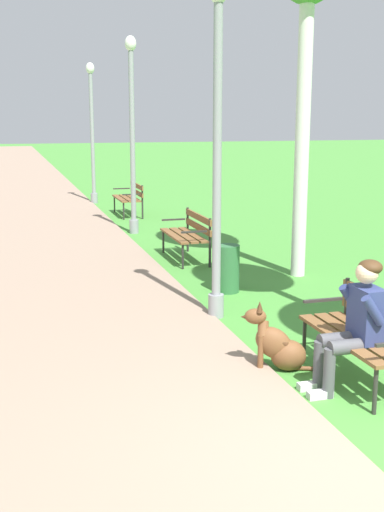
{
  "coord_description": "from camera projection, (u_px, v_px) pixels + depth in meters",
  "views": [
    {
      "loc": [
        -2.76,
        -3.72,
        2.53
      ],
      "look_at": [
        -0.65,
        3.52,
        0.9
      ],
      "focal_mm": 45.38,
      "sensor_mm": 36.0,
      "label": 1
    }
  ],
  "objects": [
    {
      "name": "litter_bin",
      "position": [
        227.0,
        269.0,
        9.46
      ],
      "size": [
        0.36,
        0.36,
        0.7
      ],
      "primitive_type": "cylinder",
      "color": "#2D6638",
      "rests_on": "ground"
    },
    {
      "name": "lamp_post_far",
      "position": [
        92.0,
        132.0,
        18.82
      ],
      "size": [
        0.24,
        0.24,
        4.04
      ],
      "color": "gray",
      "rests_on": "ground"
    },
    {
      "name": "lamp_post_mid",
      "position": [
        132.0,
        134.0,
        13.85
      ],
      "size": [
        0.24,
        0.24,
        4.18
      ],
      "color": "gray",
      "rests_on": "ground"
    },
    {
      "name": "lamp_post_near",
      "position": [
        217.0,
        149.0,
        7.89
      ],
      "size": [
        0.24,
        0.24,
        4.13
      ],
      "color": "gray",
      "rests_on": "ground"
    },
    {
      "name": "park_bench_far",
      "position": [
        130.0,
        196.0,
        16.78
      ],
      "size": [
        0.55,
        1.5,
        0.85
      ],
      "color": "brown",
      "rests_on": "ground"
    },
    {
      "name": "park_bench_mid",
      "position": [
        189.0,
        232.0,
        11.57
      ],
      "size": [
        0.55,
        1.5,
        0.85
      ],
      "color": "brown",
      "rests_on": "ground"
    },
    {
      "name": "person_seated_on_near_bench",
      "position": [
        356.0,
        320.0,
        5.99
      ],
      "size": [
        0.74,
        0.49,
        1.25
      ],
      "color": "#4C4C51",
      "rests_on": "ground"
    },
    {
      "name": "park_bench_near",
      "position": [
        365.0,
        330.0,
        6.24
      ],
      "size": [
        0.55,
        1.5,
        0.85
      ],
      "color": "brown",
      "rests_on": "ground"
    },
    {
      "name": "paved_path",
      "position": [
        12.0,
        179.0,
        26.64
      ],
      "size": [
        4.26,
        60.0,
        0.04
      ],
      "primitive_type": "cube",
      "color": "gray",
      "rests_on": "ground"
    },
    {
      "name": "dog_brown",
      "position": [
        278.0,
        345.0,
        6.55
      ],
      "size": [
        0.79,
        0.46,
        0.71
      ],
      "color": "brown",
      "rests_on": "ground"
    }
  ]
}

